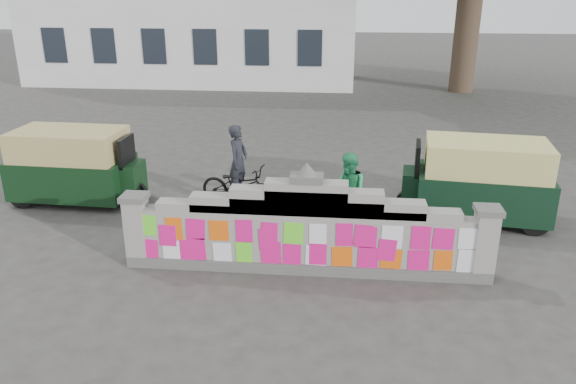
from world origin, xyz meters
name	(u,v)px	position (x,y,z in m)	size (l,w,h in m)	color
ground	(306,270)	(0.00, 0.00, 0.00)	(100.00, 100.00, 0.00)	#383533
parapet_wall	(306,232)	(0.00, -0.01, 0.75)	(6.48, 0.44, 2.01)	#4C4C49
cyclist_bike	(239,186)	(-1.71, 2.92, 0.48)	(0.64, 1.84, 0.97)	black
cyclist_rider	(239,172)	(-1.71, 2.92, 0.82)	(0.60, 0.39, 1.64)	black
pedestrian	(349,191)	(0.74, 1.96, 0.80)	(0.77, 0.60, 1.59)	#2B9E5F
rickshaw_left	(75,165)	(-5.51, 2.86, 0.88)	(3.09, 1.52, 1.69)	black
rickshaw_right	(480,180)	(3.49, 2.66, 0.90)	(3.20, 1.74, 1.73)	black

